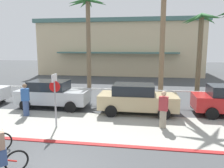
{
  "coord_description": "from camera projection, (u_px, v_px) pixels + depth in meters",
  "views": [
    {
      "loc": [
        3.03,
        -5.89,
        3.83
      ],
      "look_at": [
        1.17,
        6.0,
        1.78
      ],
      "focal_mm": 36.0,
      "sensor_mm": 36.0,
      "label": 1
    }
  ],
  "objects": [
    {
      "name": "stop_sign_bike_lane",
      "position": [
        55.0,
        93.0,
        10.38
      ],
      "size": [
        0.52,
        0.56,
        2.56
      ],
      "color": "gray",
      "rests_on": "ground"
    },
    {
      "name": "pedestrian_1",
      "position": [
        163.0,
        111.0,
        10.49
      ],
      "size": [
        0.46,
        0.4,
        1.77
      ],
      "color": "gray",
      "rests_on": "ground"
    },
    {
      "name": "palm_tree_1",
      "position": [
        88.0,
        21.0,
        18.43
      ],
      "size": [
        3.2,
        3.19,
        7.71
      ],
      "color": "#756047",
      "rests_on": "ground"
    },
    {
      "name": "car_silver_1",
      "position": [
        52.0,
        94.0,
        14.03
      ],
      "size": [
        4.4,
        2.02,
        1.69
      ],
      "color": "#B2B7BC",
      "rests_on": "ground"
    },
    {
      "name": "rail_fence",
      "position": [
        101.0,
        91.0,
        14.97
      ],
      "size": [
        25.7,
        0.08,
        1.04
      ],
      "color": "white",
      "rests_on": "ground"
    },
    {
      "name": "pedestrian_0",
      "position": [
        26.0,
        101.0,
        12.3
      ],
      "size": [
        0.46,
        0.4,
        1.81
      ],
      "color": "#384C7A",
      "rests_on": "ground"
    },
    {
      "name": "building_backdrop",
      "position": [
        122.0,
        47.0,
        32.92
      ],
      "size": [
        21.84,
        12.02,
        7.24
      ],
      "color": "beige",
      "rests_on": "ground"
    },
    {
      "name": "car_tan_2",
      "position": [
        137.0,
        99.0,
        12.74
      ],
      "size": [
        4.4,
        2.02,
        1.69
      ],
      "color": "tan",
      "rests_on": "ground"
    },
    {
      "name": "ground_plane",
      "position": [
        105.0,
        98.0,
        16.58
      ],
      "size": [
        80.0,
        80.0,
        0.0
      ],
      "primitive_type": "plane",
      "color": "#424447"
    },
    {
      "name": "palm_tree_2",
      "position": [
        164.0,
        5.0,
        15.24
      ],
      "size": [
        3.14,
        3.29,
        9.26
      ],
      "color": "#846B4C",
      "rests_on": "ground"
    },
    {
      "name": "curb_paint",
      "position": [
        69.0,
        142.0,
        8.98
      ],
      "size": [
        44.0,
        0.24,
        0.03
      ],
      "primitive_type": "cube",
      "color": "maroon",
      "rests_on": "ground"
    },
    {
      "name": "palm_tree_3",
      "position": [
        201.0,
        32.0,
        16.44
      ],
      "size": [
        2.88,
        3.64,
        6.19
      ],
      "color": "brown",
      "rests_on": "ground"
    },
    {
      "name": "sidewalk_strip",
      "position": [
        83.0,
        125.0,
        10.93
      ],
      "size": [
        44.0,
        4.0,
        0.02
      ],
      "primitive_type": "cube",
      "color": "#9E9E93",
      "rests_on": "ground"
    }
  ]
}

